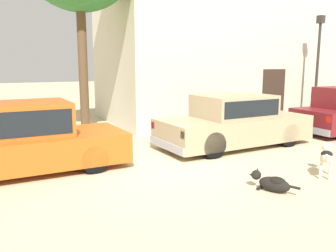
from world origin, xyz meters
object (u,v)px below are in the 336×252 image
Objects in this scene: stray_dog_tan at (272,183)px; street_lamp at (318,57)px; parked_sedan_nearest at (24,138)px; parked_sedan_second at (234,121)px; stray_dog_spotted at (327,155)px.

street_lamp is (6.48, 4.81, 2.40)m from stray_dog_tan.
street_lamp is (10.41, 1.56, 1.83)m from parked_sedan_nearest.
parked_sedan_second is 5.48m from street_lamp.
street_lamp reaches higher than stray_dog_spotted.
stray_dog_tan is at bearing 147.43° from stray_dog_spotted.
stray_dog_spotted is at bearing -91.68° from parked_sedan_second.
parked_sedan_second is (5.49, 0.01, -0.02)m from parked_sedan_nearest.
stray_dog_spotted is 0.20× the size of street_lamp.
parked_sedan_nearest is 0.97× the size of parked_sedan_second.
street_lamp is (4.92, 1.55, 1.85)m from parked_sedan_second.
parked_sedan_second is at bearing -162.50° from street_lamp.
stray_dog_spotted is 7.04m from street_lamp.
parked_sedan_second is 5.63× the size of stray_dog_spotted.
stray_dog_tan is (-1.61, -0.19, -0.27)m from stray_dog_spotted.
parked_sedan_second is 5.08× the size of stray_dog_tan.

